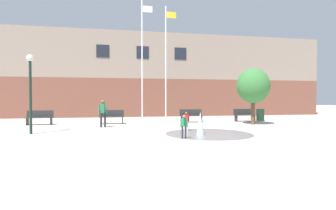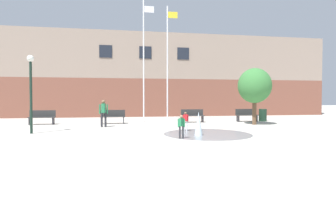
{
  "view_description": "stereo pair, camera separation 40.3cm",
  "coord_description": "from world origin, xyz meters",
  "px_view_note": "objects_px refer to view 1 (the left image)",
  "views": [
    {
      "loc": [
        -2.22,
        -6.91,
        1.68
      ],
      "look_at": [
        0.6,
        7.79,
        1.3
      ],
      "focal_mm": 28.0,
      "sensor_mm": 36.0,
      "label": 1
    },
    {
      "loc": [
        -1.83,
        -6.98,
        1.68
      ],
      "look_at": [
        0.6,
        7.79,
        1.3
      ],
      "focal_mm": 28.0,
      "sensor_mm": 36.0,
      "label": 2
    }
  ],
  "objects_px": {
    "park_bench_far_left": "(40,117)",
    "park_bench_left_of_flagpoles": "(112,117)",
    "adult_near_bench": "(103,111)",
    "lamp_post_left_lane": "(30,82)",
    "child_in_fountain": "(184,125)",
    "park_bench_under_left_flagpole": "(191,115)",
    "flagpole_left": "(142,58)",
    "flagpole_right": "(166,61)",
    "street_tree_near_building": "(253,86)",
    "child_with_pink_shirt": "(186,120)",
    "trash_can": "(260,115)",
    "park_bench_under_right_flagpole": "(245,115)"
  },
  "relations": [
    {
      "from": "park_bench_far_left",
      "to": "park_bench_left_of_flagpoles",
      "type": "height_order",
      "value": "same"
    },
    {
      "from": "adult_near_bench",
      "to": "lamp_post_left_lane",
      "type": "bearing_deg",
      "value": -46.22
    },
    {
      "from": "child_in_fountain",
      "to": "lamp_post_left_lane",
      "type": "distance_m",
      "value": 7.49
    },
    {
      "from": "park_bench_under_left_flagpole",
      "to": "flagpole_left",
      "type": "distance_m",
      "value": 5.41
    },
    {
      "from": "flagpole_right",
      "to": "street_tree_near_building",
      "type": "height_order",
      "value": "flagpole_right"
    },
    {
      "from": "park_bench_under_left_flagpole",
      "to": "flagpole_right",
      "type": "bearing_deg",
      "value": 143.59
    },
    {
      "from": "park_bench_left_of_flagpoles",
      "to": "flagpole_right",
      "type": "distance_m",
      "value": 5.69
    },
    {
      "from": "adult_near_bench",
      "to": "flagpole_left",
      "type": "xyz_separation_m",
      "value": [
        2.6,
        3.26,
        3.67
      ]
    },
    {
      "from": "adult_near_bench",
      "to": "flagpole_right",
      "type": "xyz_separation_m",
      "value": [
        4.34,
        3.26,
        3.51
      ]
    },
    {
      "from": "park_bench_far_left",
      "to": "adult_near_bench",
      "type": "distance_m",
      "value": 4.6
    },
    {
      "from": "park_bench_left_of_flagpoles",
      "to": "adult_near_bench",
      "type": "xyz_separation_m",
      "value": [
        -0.45,
        -2.03,
        0.45
      ]
    },
    {
      "from": "park_bench_under_left_flagpole",
      "to": "child_with_pink_shirt",
      "type": "xyz_separation_m",
      "value": [
        -1.61,
        -4.7,
        0.1
      ]
    },
    {
      "from": "child_in_fountain",
      "to": "adult_near_bench",
      "type": "bearing_deg",
      "value": -96.86
    },
    {
      "from": "park_bench_far_left",
      "to": "flagpole_right",
      "type": "bearing_deg",
      "value": 7.28
    },
    {
      "from": "park_bench_left_of_flagpoles",
      "to": "trash_can",
      "type": "relative_size",
      "value": 1.78
    },
    {
      "from": "park_bench_left_of_flagpoles",
      "to": "trash_can",
      "type": "height_order",
      "value": "park_bench_left_of_flagpoles"
    },
    {
      "from": "child_with_pink_shirt",
      "to": "adult_near_bench",
      "type": "distance_m",
      "value": 5.04
    },
    {
      "from": "park_bench_far_left",
      "to": "street_tree_near_building",
      "type": "distance_m",
      "value": 13.78
    },
    {
      "from": "street_tree_near_building",
      "to": "child_with_pink_shirt",
      "type": "bearing_deg",
      "value": -153.63
    },
    {
      "from": "park_bench_under_right_flagpole",
      "to": "child_with_pink_shirt",
      "type": "distance_m",
      "value": 7.39
    },
    {
      "from": "child_in_fountain",
      "to": "street_tree_near_building",
      "type": "xyz_separation_m",
      "value": [
        5.86,
        4.98,
        1.9
      ]
    },
    {
      "from": "adult_near_bench",
      "to": "park_bench_far_left",
      "type": "bearing_deg",
      "value": -111.1
    },
    {
      "from": "flagpole_left",
      "to": "street_tree_near_building",
      "type": "xyz_separation_m",
      "value": [
        6.82,
        -3.32,
        -2.13
      ]
    },
    {
      "from": "flagpole_left",
      "to": "lamp_post_left_lane",
      "type": "relative_size",
      "value": 2.33
    },
    {
      "from": "park_bench_under_left_flagpole",
      "to": "trash_can",
      "type": "distance_m",
      "value": 5.33
    },
    {
      "from": "park_bench_left_of_flagpoles",
      "to": "flagpole_right",
      "type": "height_order",
      "value": "flagpole_right"
    },
    {
      "from": "park_bench_far_left",
      "to": "park_bench_under_right_flagpole",
      "type": "height_order",
      "value": "same"
    },
    {
      "from": "park_bench_far_left",
      "to": "child_with_pink_shirt",
      "type": "relative_size",
      "value": 1.62
    },
    {
      "from": "park_bench_far_left",
      "to": "child_in_fountain",
      "type": "distance_m",
      "value": 10.48
    },
    {
      "from": "child_in_fountain",
      "to": "trash_can",
      "type": "distance_m",
      "value": 10.53
    },
    {
      "from": "adult_near_bench",
      "to": "flagpole_right",
      "type": "height_order",
      "value": "flagpole_right"
    },
    {
      "from": "child_in_fountain",
      "to": "street_tree_near_building",
      "type": "bearing_deg",
      "value": 178.3
    },
    {
      "from": "adult_near_bench",
      "to": "trash_can",
      "type": "xyz_separation_m",
      "value": [
        11.24,
        2.16,
        -0.48
      ]
    },
    {
      "from": "adult_near_bench",
      "to": "trash_can",
      "type": "height_order",
      "value": "adult_near_bench"
    },
    {
      "from": "park_bench_under_right_flagpole",
      "to": "flagpole_right",
      "type": "relative_size",
      "value": 0.19
    },
    {
      "from": "flagpole_left",
      "to": "flagpole_right",
      "type": "xyz_separation_m",
      "value": [
        1.73,
        0.0,
        -0.16
      ]
    },
    {
      "from": "flagpole_left",
      "to": "park_bench_left_of_flagpoles",
      "type": "bearing_deg",
      "value": -150.42
    },
    {
      "from": "lamp_post_left_lane",
      "to": "park_bench_under_right_flagpole",
      "type": "bearing_deg",
      "value": 18.79
    },
    {
      "from": "child_with_pink_shirt",
      "to": "flagpole_left",
      "type": "xyz_separation_m",
      "value": [
        -1.7,
        5.86,
        4.03
      ]
    },
    {
      "from": "adult_near_bench",
      "to": "park_bench_under_right_flagpole",
      "type": "bearing_deg",
      "value": 109.53
    },
    {
      "from": "park_bench_far_left",
      "to": "park_bench_under_right_flagpole",
      "type": "distance_m",
      "value": 14.0
    },
    {
      "from": "flagpole_left",
      "to": "trash_can",
      "type": "bearing_deg",
      "value": -7.24
    },
    {
      "from": "child_in_fountain",
      "to": "street_tree_near_building",
      "type": "relative_size",
      "value": 0.27
    },
    {
      "from": "child_with_pink_shirt",
      "to": "lamp_post_left_lane",
      "type": "relative_size",
      "value": 0.26
    },
    {
      "from": "park_bench_under_right_flagpole",
      "to": "child_in_fountain",
      "type": "relative_size",
      "value": 1.62
    },
    {
      "from": "park_bench_far_left",
      "to": "lamp_post_left_lane",
      "type": "xyz_separation_m",
      "value": [
        0.85,
        -4.52,
        1.97
      ]
    },
    {
      "from": "park_bench_far_left",
      "to": "park_bench_left_of_flagpoles",
      "type": "distance_m",
      "value": 4.47
    },
    {
      "from": "park_bench_far_left",
      "to": "flagpole_left",
      "type": "relative_size",
      "value": 0.18
    },
    {
      "from": "park_bench_far_left",
      "to": "flagpole_right",
      "type": "height_order",
      "value": "flagpole_right"
    },
    {
      "from": "flagpole_right",
      "to": "trash_can",
      "type": "xyz_separation_m",
      "value": [
        6.9,
        -1.1,
        -4.0
      ]
    }
  ]
}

